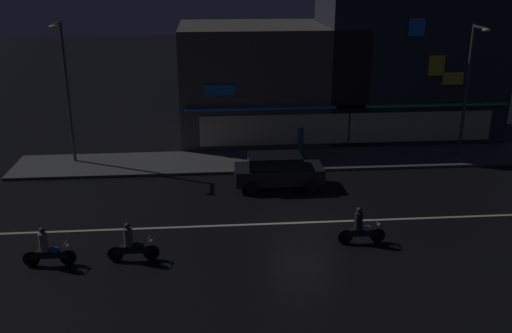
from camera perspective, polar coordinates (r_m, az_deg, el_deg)
ground_plane at (r=24.62m, az=4.66°, el=-5.59°), size 140.00×140.00×0.00m
lane_divider_stripe at (r=24.62m, az=4.66°, el=-5.58°), size 27.42×0.16×0.01m
sidewalk_far at (r=32.08m, az=2.30°, el=0.64°), size 28.87×3.72×0.14m
storefront_left_block at (r=37.71m, az=14.79°, el=9.73°), size 10.83×6.31×8.92m
storefront_center_block at (r=36.66m, az=1.26°, el=8.52°), size 10.99×7.77×6.93m
streetlamp_west at (r=32.02m, az=-18.38°, el=7.97°), size 0.44×1.64×7.56m
streetlamp_mid at (r=33.78m, az=20.43°, el=8.02°), size 0.44×1.64×7.26m
pedestrian_on_sidewalk at (r=31.98m, az=4.43°, el=2.38°), size 0.34×0.34×1.94m
parked_car_near_kerb at (r=28.11m, az=2.16°, el=-0.38°), size 4.30×1.98×1.67m
motorcycle_lead at (r=22.30m, az=-20.02°, el=-7.78°), size 1.90×0.60×1.52m
motorcycle_following at (r=21.81m, az=-12.26°, el=-7.61°), size 1.90×0.60×1.52m
motorcycle_opposite_lane at (r=22.96m, az=10.34°, el=-6.05°), size 1.90×0.60×1.52m
traffic_cone at (r=29.28m, az=-0.77°, el=-0.79°), size 0.36×0.36×0.55m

